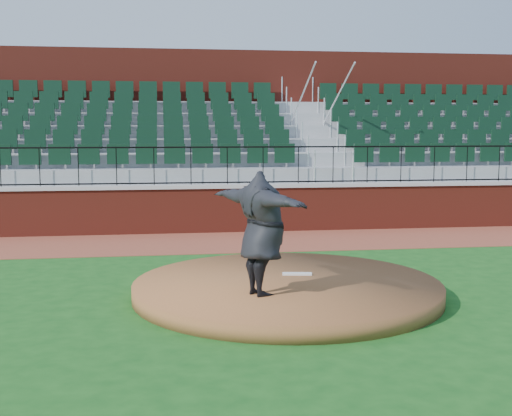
{
  "coord_description": "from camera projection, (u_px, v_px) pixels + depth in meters",
  "views": [
    {
      "loc": [
        -1.73,
        -10.64,
        2.76
      ],
      "look_at": [
        0.0,
        1.5,
        1.3
      ],
      "focal_mm": 46.16,
      "sensor_mm": 36.0,
      "label": 1
    }
  ],
  "objects": [
    {
      "name": "seating_stands",
      "position": [
        219.0,
        145.0,
        20.31
      ],
      "size": [
        34.0,
        5.1,
        4.6
      ],
      "primitive_type": null,
      "color": "gray",
      "rests_on": "ground"
    },
    {
      "name": "field_wall",
      "position": [
        228.0,
        210.0,
        17.83
      ],
      "size": [
        34.0,
        0.35,
        1.2
      ],
      "primitive_type": "cube",
      "color": "maroon",
      "rests_on": "ground"
    },
    {
      "name": "pitcher",
      "position": [
        262.0,
        233.0,
        9.94
      ],
      "size": [
        1.58,
        2.38,
        1.9
      ],
      "primitive_type": "imported",
      "rotation": [
        0.0,
        0.0,
        2.02
      ],
      "color": "black",
      "rests_on": "pitchers_mound"
    },
    {
      "name": "pitching_rubber",
      "position": [
        297.0,
        274.0,
        11.44
      ],
      "size": [
        0.53,
        0.21,
        0.03
      ],
      "primitive_type": "cube",
      "rotation": [
        0.0,
        0.0,
        -0.16
      ],
      "color": "white",
      "rests_on": "pitchers_mound"
    },
    {
      "name": "wall_railing",
      "position": [
        227.0,
        166.0,
        17.69
      ],
      "size": [
        34.0,
        0.05,
        1.0
      ],
      "primitive_type": null,
      "color": "black",
      "rests_on": "wall_cap"
    },
    {
      "name": "pitchers_mound",
      "position": [
        287.0,
        288.0,
        10.98
      ],
      "size": [
        5.12,
        5.12,
        0.25
      ],
      "primitive_type": "cylinder",
      "color": "brown",
      "rests_on": "ground"
    },
    {
      "name": "warning_track",
      "position": [
        234.0,
        241.0,
        16.33
      ],
      "size": [
        34.0,
        3.2,
        0.01
      ],
      "primitive_type": "cube",
      "color": "brown",
      "rests_on": "ground"
    },
    {
      "name": "concourse_wall",
      "position": [
        212.0,
        130.0,
        23.01
      ],
      "size": [
        34.0,
        0.5,
        5.5
      ],
      "primitive_type": "cube",
      "color": "maroon",
      "rests_on": "ground"
    },
    {
      "name": "ground",
      "position": [
        269.0,
        295.0,
        11.02
      ],
      "size": [
        90.0,
        90.0,
        0.0
      ],
      "primitive_type": "plane",
      "color": "#164E17",
      "rests_on": "ground"
    },
    {
      "name": "wall_cap",
      "position": [
        227.0,
        186.0,
        17.76
      ],
      "size": [
        34.0,
        0.45,
        0.1
      ],
      "primitive_type": "cube",
      "color": "#B7B7B7",
      "rests_on": "field_wall"
    }
  ]
}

